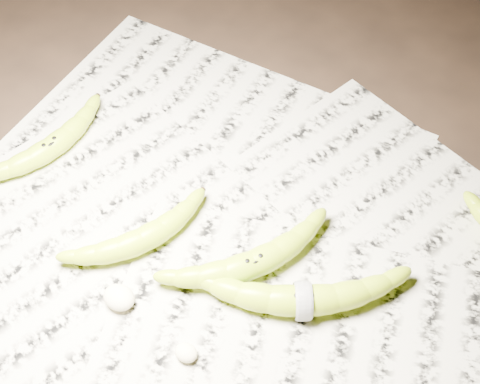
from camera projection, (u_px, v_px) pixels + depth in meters
The scene contains 9 objects.
ground at pixel (238, 245), 0.86m from camera, with size 3.00×3.00×0.00m, color black.
newspaper_patch at pixel (258, 263), 0.84m from camera, with size 0.90×0.70×0.01m, color #B9B59F.
banana_left_a at pixel (50, 146), 0.93m from camera, with size 0.19×0.05×0.03m, color #A4BF17, non-canonical shape.
banana_left_b at pixel (141, 238), 0.84m from camera, with size 0.17×0.05×0.03m, color #A4BF17, non-canonical shape.
banana_center at pixel (253, 263), 0.82m from camera, with size 0.20×0.06×0.04m, color #A4BF17, non-canonical shape.
banana_taped at pixel (303, 299), 0.79m from camera, with size 0.23×0.06×0.04m, color #A4BF17, non-canonical shape.
measuring_tape at pixel (303, 299), 0.79m from camera, with size 0.05×0.05×0.00m, color white.
flesh_chunk_a at pixel (119, 296), 0.80m from camera, with size 0.04×0.03×0.02m, color #FAEDC1.
flesh_chunk_b at pixel (186, 351), 0.76m from camera, with size 0.03×0.02×0.02m, color #FAEDC1.
Camera 1 is at (0.24, -0.39, 0.73)m, focal length 50.00 mm.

